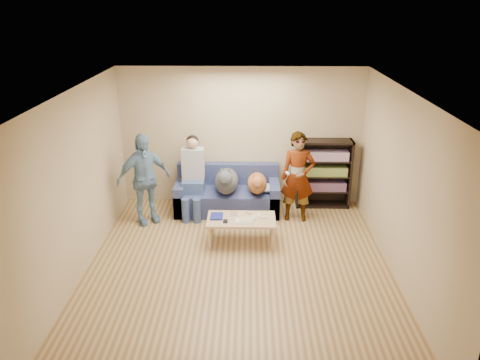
{
  "coord_description": "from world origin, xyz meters",
  "views": [
    {
      "loc": [
        0.14,
        -5.91,
        3.76
      ],
      "look_at": [
        0.0,
        1.2,
        0.95
      ],
      "focal_mm": 35.0,
      "sensor_mm": 36.0,
      "label": 1
    }
  ],
  "objects_px": {
    "coffee_table": "(241,221)",
    "notebook_blue": "(217,216)",
    "person_seated": "(193,173)",
    "dog_tan": "(257,183)",
    "sofa": "(228,196)",
    "dog_gray": "(226,181)",
    "bookshelf": "(324,172)",
    "person_standing_left": "(144,179)",
    "camera_silver": "(234,214)",
    "person_standing_right": "(298,177)"
  },
  "relations": [
    {
      "from": "person_standing_right",
      "to": "notebook_blue",
      "type": "height_order",
      "value": "person_standing_right"
    },
    {
      "from": "person_standing_left",
      "to": "notebook_blue",
      "type": "bearing_deg",
      "value": -59.84
    },
    {
      "from": "person_standing_right",
      "to": "sofa",
      "type": "relative_size",
      "value": 0.85
    },
    {
      "from": "sofa",
      "to": "dog_tan",
      "type": "distance_m",
      "value": 0.66
    },
    {
      "from": "dog_gray",
      "to": "person_standing_left",
      "type": "bearing_deg",
      "value": -166.02
    },
    {
      "from": "sofa",
      "to": "coffee_table",
      "type": "height_order",
      "value": "sofa"
    },
    {
      "from": "dog_gray",
      "to": "dog_tan",
      "type": "xyz_separation_m",
      "value": [
        0.56,
        -0.0,
        -0.04
      ]
    },
    {
      "from": "dog_gray",
      "to": "sofa",
      "type": "bearing_deg",
      "value": 86.28
    },
    {
      "from": "coffee_table",
      "to": "dog_tan",
      "type": "bearing_deg",
      "value": 75.79
    },
    {
      "from": "person_standing_left",
      "to": "sofa",
      "type": "distance_m",
      "value": 1.61
    },
    {
      "from": "notebook_blue",
      "to": "person_seated",
      "type": "height_order",
      "value": "person_seated"
    },
    {
      "from": "sofa",
      "to": "coffee_table",
      "type": "bearing_deg",
      "value": -77.41
    },
    {
      "from": "dog_gray",
      "to": "coffee_table",
      "type": "relative_size",
      "value": 1.15
    },
    {
      "from": "notebook_blue",
      "to": "coffee_table",
      "type": "distance_m",
      "value": 0.41
    },
    {
      "from": "person_standing_left",
      "to": "bookshelf",
      "type": "distance_m",
      "value": 3.31
    },
    {
      "from": "camera_silver",
      "to": "dog_tan",
      "type": "bearing_deg",
      "value": 67.53
    },
    {
      "from": "person_standing_left",
      "to": "dog_tan",
      "type": "relative_size",
      "value": 1.43
    },
    {
      "from": "sofa",
      "to": "person_seated",
      "type": "distance_m",
      "value": 0.8
    },
    {
      "from": "person_seated",
      "to": "coffee_table",
      "type": "height_order",
      "value": "person_seated"
    },
    {
      "from": "notebook_blue",
      "to": "dog_tan",
      "type": "distance_m",
      "value": 1.22
    },
    {
      "from": "camera_silver",
      "to": "sofa",
      "type": "bearing_deg",
      "value": 97.99
    },
    {
      "from": "person_seated",
      "to": "dog_tan",
      "type": "bearing_deg",
      "value": -2.82
    },
    {
      "from": "person_seated",
      "to": "person_standing_left",
      "type": "bearing_deg",
      "value": -153.13
    },
    {
      "from": "notebook_blue",
      "to": "dog_tan",
      "type": "xyz_separation_m",
      "value": [
        0.67,
        1.01,
        0.18
      ]
    },
    {
      "from": "dog_gray",
      "to": "coffee_table",
      "type": "distance_m",
      "value": 1.13
    },
    {
      "from": "sofa",
      "to": "bookshelf",
      "type": "xyz_separation_m",
      "value": [
        1.8,
        0.23,
        0.4
      ]
    },
    {
      "from": "person_standing_right",
      "to": "person_seated",
      "type": "xyz_separation_m",
      "value": [
        -1.87,
        0.25,
        -0.03
      ]
    },
    {
      "from": "camera_silver",
      "to": "dog_gray",
      "type": "xyz_separation_m",
      "value": [
        -0.17,
        0.94,
        0.21
      ]
    },
    {
      "from": "dog_tan",
      "to": "bookshelf",
      "type": "height_order",
      "value": "bookshelf"
    },
    {
      "from": "camera_silver",
      "to": "coffee_table",
      "type": "height_order",
      "value": "camera_silver"
    },
    {
      "from": "notebook_blue",
      "to": "sofa",
      "type": "distance_m",
      "value": 1.21
    },
    {
      "from": "dog_gray",
      "to": "camera_silver",
      "type": "bearing_deg",
      "value": -79.78
    },
    {
      "from": "sofa",
      "to": "dog_tan",
      "type": "height_order",
      "value": "dog_tan"
    },
    {
      "from": "notebook_blue",
      "to": "coffee_table",
      "type": "bearing_deg",
      "value": -7.13
    },
    {
      "from": "notebook_blue",
      "to": "sofa",
      "type": "height_order",
      "value": "sofa"
    },
    {
      "from": "dog_tan",
      "to": "person_standing_right",
      "type": "bearing_deg",
      "value": -15.44
    },
    {
      "from": "notebook_blue",
      "to": "camera_silver",
      "type": "xyz_separation_m",
      "value": [
        0.28,
        0.07,
        0.01
      ]
    },
    {
      "from": "dog_gray",
      "to": "bookshelf",
      "type": "relative_size",
      "value": 0.97
    },
    {
      "from": "sofa",
      "to": "person_standing_left",
      "type": "bearing_deg",
      "value": -159.43
    },
    {
      "from": "person_seated",
      "to": "dog_gray",
      "type": "bearing_deg",
      "value": -5.26
    },
    {
      "from": "person_standing_right",
      "to": "person_seated",
      "type": "bearing_deg",
      "value": 175.31
    },
    {
      "from": "person_standing_left",
      "to": "coffee_table",
      "type": "xyz_separation_m",
      "value": [
        1.7,
        -0.71,
        -0.44
      ]
    },
    {
      "from": "notebook_blue",
      "to": "sofa",
      "type": "xyz_separation_m",
      "value": [
        0.12,
        1.19,
        -0.15
      ]
    },
    {
      "from": "coffee_table",
      "to": "notebook_blue",
      "type": "bearing_deg",
      "value": 172.87
    },
    {
      "from": "person_seated",
      "to": "coffee_table",
      "type": "bearing_deg",
      "value": -51.22
    },
    {
      "from": "notebook_blue",
      "to": "bookshelf",
      "type": "bearing_deg",
      "value": 36.54
    },
    {
      "from": "dog_tan",
      "to": "notebook_blue",
      "type": "bearing_deg",
      "value": -123.54
    },
    {
      "from": "person_standing_left",
      "to": "person_seated",
      "type": "bearing_deg",
      "value": -6.09
    },
    {
      "from": "person_standing_left",
      "to": "dog_gray",
      "type": "bearing_deg",
      "value": -18.97
    },
    {
      "from": "camera_silver",
      "to": "dog_gray",
      "type": "relative_size",
      "value": 0.09
    }
  ]
}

